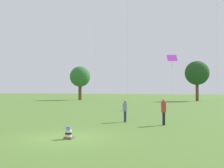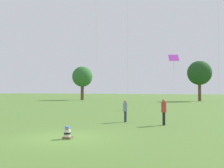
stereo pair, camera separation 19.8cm
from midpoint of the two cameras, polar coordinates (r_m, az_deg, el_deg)
ground_plane at (r=12.64m, az=-9.84°, el=-11.44°), size 300.00×300.00×0.00m
seated_toddler at (r=12.29m, az=-9.21°, el=-10.59°), size 0.46×0.53×0.58m
person_standing_0 at (r=18.41m, az=3.23°, el=-5.45°), size 0.33×0.33×1.53m
person_standing_1 at (r=17.02m, az=11.55°, el=-5.45°), size 0.44×0.44×1.67m
kite_1 at (r=33.74m, az=13.44°, el=5.42°), size 1.48×1.30×6.74m
distant_tree_0 at (r=57.66m, az=18.59°, el=2.26°), size 5.04×5.04×8.42m
distant_tree_1 at (r=61.74m, az=-6.38°, el=1.55°), size 4.78×4.78×7.87m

